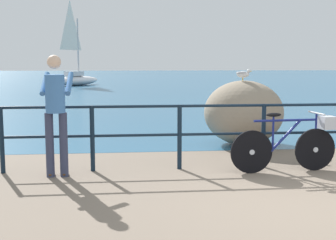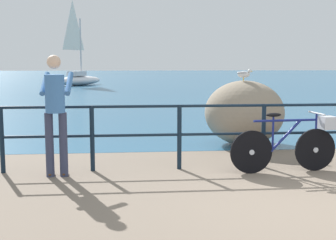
# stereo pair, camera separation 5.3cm
# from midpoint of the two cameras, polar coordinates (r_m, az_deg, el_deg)

# --- Properties ---
(ground_plane) EXTENTS (120.00, 120.00, 0.10)m
(ground_plane) POSITION_cam_midpoint_polar(r_m,az_deg,el_deg) (24.93, -0.26, 3.39)
(ground_plane) COLOR #756656
(sea_surface) EXTENTS (120.00, 90.00, 0.01)m
(sea_surface) POSITION_cam_midpoint_polar(r_m,az_deg,el_deg) (53.28, -2.97, 5.54)
(sea_surface) COLOR #285B7F
(sea_surface) RESTS_ON ground_plane
(promenade_railing) EXTENTS (8.20, 0.07, 1.02)m
(promenade_railing) POSITION_cam_midpoint_polar(r_m,az_deg,el_deg) (7.25, 12.37, -1.01)
(promenade_railing) COLOR black
(promenade_railing) RESTS_ON ground_plane
(bicycle) EXTENTS (1.70, 0.48, 0.92)m
(bicycle) POSITION_cam_midpoint_polar(r_m,az_deg,el_deg) (7.09, 15.95, -2.72)
(bicycle) COLOR black
(bicycle) RESTS_ON ground_plane
(person_at_railing) EXTENTS (0.44, 0.64, 1.78)m
(person_at_railing) POSITION_cam_midpoint_polar(r_m,az_deg,el_deg) (6.67, -14.00, 1.31)
(person_at_railing) COLOR #333851
(person_at_railing) RESTS_ON ground_plane
(breakwater_boulder_main) EXTENTS (1.61, 1.64, 1.31)m
(breakwater_boulder_main) POSITION_cam_midpoint_polar(r_m,az_deg,el_deg) (9.21, 9.90, 0.93)
(breakwater_boulder_main) COLOR gray
(breakwater_boulder_main) RESTS_ON ground
(seagull) EXTENTS (0.32, 0.24, 0.23)m
(seagull) POSITION_cam_midpoint_polar(r_m,az_deg,el_deg) (9.08, 9.85, 5.87)
(seagull) COLOR gold
(seagull) RESTS_ON breakwater_boulder_main
(sailboat) EXTENTS (3.67, 4.31, 6.16)m
(sailboat) POSITION_cam_midpoint_polar(r_m,az_deg,el_deg) (33.73, -11.31, 5.57)
(sailboat) COLOR white
(sailboat) RESTS_ON sea_surface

